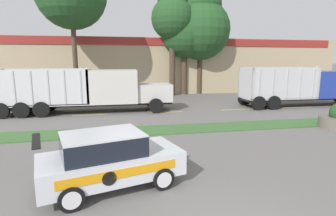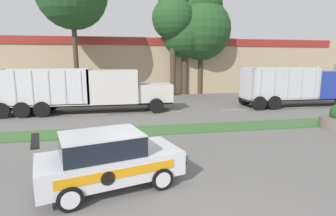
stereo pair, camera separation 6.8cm
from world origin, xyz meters
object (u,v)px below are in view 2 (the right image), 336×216
object	(u,v)px
dump_truck_lead	(102,90)
dump_truck_mid	(316,87)
rally_car	(108,159)
traffic_cone	(179,153)

from	to	relation	value
dump_truck_lead	dump_truck_mid	bearing A→B (deg)	-1.19
dump_truck_mid	rally_car	world-z (taller)	dump_truck_mid
rally_car	traffic_cone	distance (m)	2.93
dump_truck_mid	rally_car	size ratio (longest dim) A/B	2.53
dump_truck_lead	rally_car	xyz separation A→B (m)	(0.86, -12.04, -0.72)
dump_truck_lead	dump_truck_mid	size ratio (longest dim) A/B	1.08
dump_truck_lead	traffic_cone	size ratio (longest dim) A/B	17.66
dump_truck_lead	traffic_cone	bearing A→B (deg)	-72.51
dump_truck_mid	traffic_cone	distance (m)	17.38
dump_truck_lead	rally_car	size ratio (longest dim) A/B	2.74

